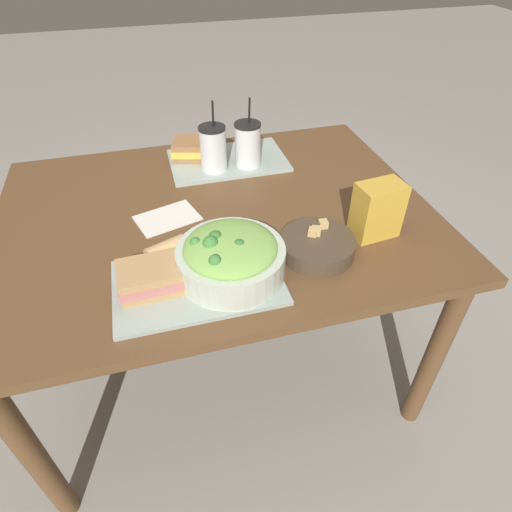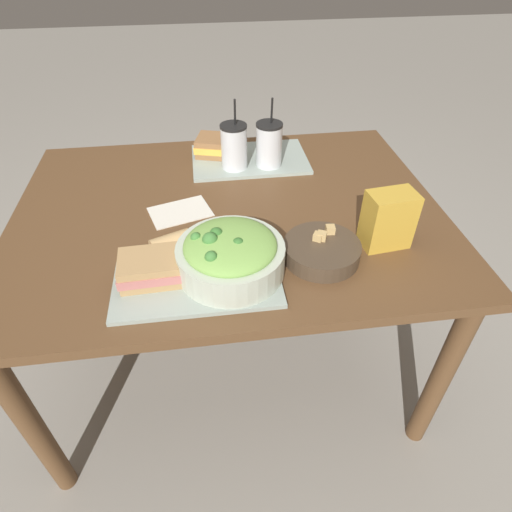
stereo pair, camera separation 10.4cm
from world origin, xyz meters
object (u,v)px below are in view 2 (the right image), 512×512
Objects in this scene: salad_bowl at (230,254)px; sandwich_far at (216,146)px; drink_cup_dark at (234,148)px; napkin_folded at (180,212)px; chip_bag at (388,220)px; soup_bowl at (322,250)px; baguette_near at (173,244)px; drink_cup_red at (269,146)px; sandwich_near at (150,268)px.

salad_bowl is 0.64m from sandwich_far.
drink_cup_dark is 1.16× the size of napkin_folded.
sandwich_far is 0.13m from drink_cup_dark.
sandwich_far is 0.71m from chip_bag.
salad_bowl is at bearing -172.33° from soup_bowl.
napkin_folded is (0.02, 0.20, -0.04)m from baguette_near.
sandwich_far is 0.21m from drink_cup_red.
drink_cup_red reaches higher than sandwich_near.
salad_bowl is at bearing -74.89° from sandwich_far.
drink_cup_dark is (0.26, 0.53, 0.04)m from sandwich_near.
soup_bowl is at bearing 1.88° from sandwich_near.
drink_cup_dark reaches higher than napkin_folded.
sandwich_far is 0.69× the size of drink_cup_dark.
sandwich_far reaches higher than soup_bowl.
baguette_near is 0.49m from drink_cup_dark.
sandwich_near is (-0.19, -0.00, -0.02)m from salad_bowl.
drink_cup_dark is 0.59m from chip_bag.
soup_bowl is 0.51m from drink_cup_red.
salad_bowl is 1.62× the size of sandwich_far.
drink_cup_dark is 0.32m from napkin_folded.
napkin_folded is at bearing 151.38° from chip_bag.
drink_cup_red is at bearing -15.31° from sandwich_far.
drink_cup_red is at bearing 37.97° from napkin_folded.
drink_cup_red is at bearing 0.00° from drink_cup_dark.
baguette_near is at bearing -94.39° from napkin_folded.
salad_bowl is 1.32× the size of soup_bowl.
chip_bag is at bearing -51.99° from drink_cup_dark.
napkin_folded is (-0.55, 0.22, -0.08)m from chip_bag.
soup_bowl is 0.85× the size of drink_cup_red.
chip_bag is 0.60m from napkin_folded.
drink_cup_dark reaches higher than sandwich_near.
salad_bowl is 1.13× the size of drink_cup_red.
sandwich_near is at bearing 179.82° from chip_bag.
drink_cup_dark is at bearing -46.31° from sandwich_far.
sandwich_near is at bearing -175.71° from soup_bowl.
baguette_near is 0.75× the size of chip_bag.
chip_bag reaches higher than sandwich_far.
sandwich_far is (0.01, 0.64, -0.02)m from salad_bowl.
sandwich_near is 0.59m from drink_cup_dark.
salad_bowl is 0.17m from baguette_near.
salad_bowl reaches higher than sandwich_far.
drink_cup_dark is 1.01× the size of drink_cup_red.
drink_cup_dark is (0.21, 0.44, 0.04)m from baguette_near.
chip_bag reaches higher than soup_bowl.
baguette_near is (-0.14, 0.09, -0.02)m from salad_bowl.
sandwich_near is at bearing -179.94° from salad_bowl.
napkin_folded is (-0.19, -0.24, -0.08)m from drink_cup_dark.
chip_bag is (0.62, 0.07, 0.03)m from sandwich_near.
sandwich_far is at bearing 118.07° from drink_cup_dark.
baguette_near is (0.05, 0.09, -0.00)m from sandwich_near.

